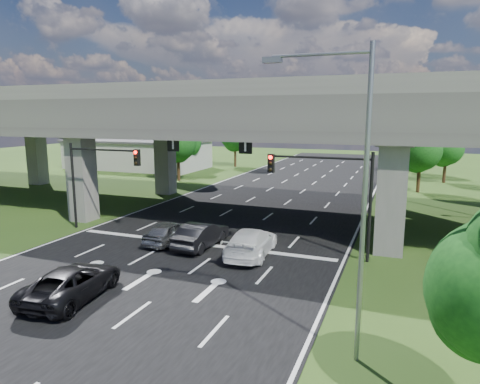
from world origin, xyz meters
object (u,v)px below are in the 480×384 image
Objects in this scene: car_white at (251,242)px; car_trailing at (73,283)px; signal_right at (330,184)px; car_dark at (201,235)px; streetlight_beyond at (395,131)px; streetlight_near at (352,183)px; signal_left at (97,171)px; streetlight_far at (390,137)px; car_silver at (169,232)px.

car_white is 1.03× the size of car_trailing.
signal_right is 1.31× the size of car_dark.
car_trailing is at bearing -134.36° from signal_right.
signal_right is 0.60× the size of streetlight_beyond.
streetlight_near is 2.18× the size of car_dark.
streetlight_far is (17.92, 20.06, 1.66)m from signal_left.
streetlight_far is at bearing -117.79° from car_silver.
car_dark is at bearing -6.53° from signal_left.
streetlight_far is 22.87m from car_white.
signal_right is 5.47m from car_white.
car_white is (5.54, -0.38, 0.07)m from car_silver.
car_white is 9.78m from car_trailing.
car_white is at bearing 177.82° from car_silver.
car_trailing is (-11.63, -29.62, -5.10)m from streetlight_far.
streetlight_beyond is at bearing 90.00° from streetlight_far.
streetlight_near and streetlight_far have the same top height.
signal_left reaches higher than car_white.
streetlight_near is 14.16m from car_dark.
streetlight_beyond reaches higher than car_silver.
streetlight_near is 1.00× the size of streetlight_far.
car_dark is at bearing -114.75° from streetlight_far.
streetlight_near is at bearing 144.64° from car_silver.
signal_left is at bearing -10.91° from car_white.
car_silver is (-9.62, -0.94, -3.46)m from signal_right.
car_white is (-6.36, -37.38, -5.05)m from streetlight_beyond.
streetlight_near is 11.84m from car_white.
car_dark is at bearing 137.09° from streetlight_near.
car_silver is at bearing -107.83° from streetlight_beyond.
streetlight_far is 32.23m from car_trailing.
car_white reaches higher than car_trailing.
streetlight_near is (2.27, -9.94, 1.66)m from signal_right.
car_dark is (8.24, -0.94, -3.40)m from signal_left.
car_dark is (2.22, 0.00, 0.06)m from car_silver.
car_trailing is (-1.95, -8.62, -0.04)m from car_dark.
signal_left is at bearing -131.78° from streetlight_far.
streetlight_beyond is (0.00, 46.00, 0.00)m from streetlight_near.
signal_right reaches higher than car_trailing.
streetlight_beyond is 1.89× the size of car_white.
streetlight_far is at bearing -90.00° from streetlight_beyond.
streetlight_beyond reaches higher than car_dark.
car_white is (11.56, -1.32, -3.39)m from signal_left.
streetlight_beyond is at bearing -104.04° from car_white.
signal_right is 0.60× the size of streetlight_near.
streetlight_far is at bearing -111.97° from car_dark.
car_white reaches higher than car_dark.
signal_right is 1.46× the size of car_silver.
streetlight_near is at bearing 122.04° from car_white.
streetlight_near is at bearing -77.12° from signal_right.
signal_left reaches higher than car_silver.
streetlight_beyond is 39.20m from car_silver.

